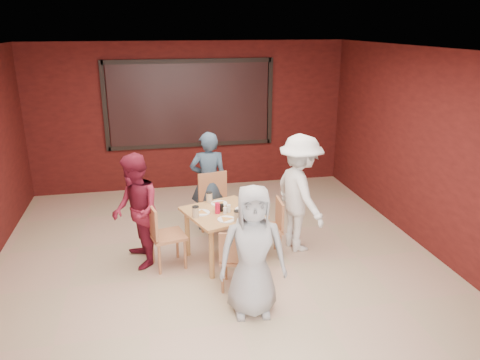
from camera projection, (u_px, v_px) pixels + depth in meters
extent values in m
plane|color=tan|center=(222.00, 272.00, 6.14)|extent=(7.00, 7.00, 0.00)
cube|color=black|center=(190.00, 104.00, 8.82)|extent=(3.00, 0.02, 1.50)
cube|color=#B4834A|center=(223.00, 213.00, 6.24)|extent=(1.15, 1.15, 0.04)
cylinder|color=#B4834A|center=(187.00, 233.00, 6.48)|extent=(0.07, 0.07, 0.68)
cylinder|color=#B4834A|center=(233.00, 222.00, 6.83)|extent=(0.07, 0.07, 0.68)
cylinder|color=#B4834A|center=(212.00, 254.00, 5.89)|extent=(0.07, 0.07, 0.68)
cylinder|color=#B4834A|center=(260.00, 241.00, 6.24)|extent=(0.07, 0.07, 0.68)
cylinder|color=white|center=(226.00, 219.00, 5.97)|extent=(0.23, 0.23, 0.01)
cone|color=gold|center=(226.00, 218.00, 5.97)|extent=(0.21, 0.21, 0.02)
cylinder|color=beige|center=(237.00, 217.00, 5.89)|extent=(0.09, 0.09, 0.14)
cylinder|color=black|center=(237.00, 211.00, 5.87)|extent=(0.09, 0.09, 0.01)
cylinder|color=white|center=(219.00, 203.00, 6.50)|extent=(0.23, 0.23, 0.01)
cone|color=gold|center=(219.00, 202.00, 6.50)|extent=(0.21, 0.21, 0.02)
cylinder|color=beige|center=(209.00, 197.00, 6.54)|extent=(0.09, 0.09, 0.14)
cylinder|color=black|center=(209.00, 192.00, 6.51)|extent=(0.09, 0.09, 0.01)
cylinder|color=white|center=(201.00, 213.00, 6.18)|extent=(0.23, 0.23, 0.01)
cone|color=gold|center=(201.00, 212.00, 6.18)|extent=(0.21, 0.21, 0.02)
cylinder|color=beige|center=(196.00, 212.00, 6.03)|extent=(0.09, 0.09, 0.14)
cylinder|color=black|center=(195.00, 207.00, 6.00)|extent=(0.09, 0.09, 0.01)
cylinder|color=white|center=(243.00, 209.00, 6.29)|extent=(0.23, 0.23, 0.01)
cone|color=gold|center=(243.00, 208.00, 6.29)|extent=(0.21, 0.21, 0.02)
cylinder|color=beige|center=(248.00, 201.00, 6.40)|extent=(0.09, 0.09, 0.14)
cylinder|color=black|center=(248.00, 196.00, 6.38)|extent=(0.09, 0.09, 0.01)
cylinder|color=silver|center=(229.00, 208.00, 6.21)|extent=(0.06, 0.06, 0.10)
cylinder|color=silver|center=(225.00, 210.00, 6.16)|extent=(0.05, 0.05, 0.08)
cylinder|color=#B40C2B|center=(217.00, 208.00, 6.16)|extent=(0.07, 0.07, 0.15)
cube|color=black|center=(220.00, 208.00, 6.23)|extent=(0.11, 0.06, 0.10)
cube|color=#AF6C44|center=(237.00, 258.00, 5.67)|extent=(0.49, 0.49, 0.04)
cylinder|color=#AF6C44|center=(251.00, 267.00, 5.87)|extent=(0.03, 0.03, 0.38)
cylinder|color=#AF6C44|center=(226.00, 266.00, 5.90)|extent=(0.03, 0.03, 0.38)
cylinder|color=#AF6C44|center=(249.00, 280.00, 5.57)|extent=(0.03, 0.03, 0.38)
cylinder|color=#AF6C44|center=(223.00, 279.00, 5.60)|extent=(0.03, 0.03, 0.38)
cube|color=#AF6C44|center=(235.00, 248.00, 5.43)|extent=(0.38, 0.15, 0.37)
cube|color=#AF6C44|center=(218.00, 207.00, 7.06)|extent=(0.54, 0.54, 0.04)
cylinder|color=#AF6C44|center=(211.00, 228.00, 6.91)|extent=(0.04, 0.04, 0.45)
cylinder|color=#AF6C44|center=(234.00, 224.00, 7.04)|extent=(0.04, 0.04, 0.45)
cylinder|color=#AF6C44|center=(202.00, 219.00, 7.23)|extent=(0.04, 0.04, 0.45)
cylinder|color=#AF6C44|center=(225.00, 215.00, 7.37)|extent=(0.04, 0.04, 0.45)
cube|color=#AF6C44|center=(213.00, 186.00, 7.16)|extent=(0.46, 0.13, 0.44)
cube|color=#AF6C44|center=(168.00, 236.00, 6.16)|extent=(0.51, 0.51, 0.04)
cylinder|color=#AF6C44|center=(185.00, 254.00, 6.15)|extent=(0.04, 0.04, 0.42)
cylinder|color=#AF6C44|center=(177.00, 244.00, 6.45)|extent=(0.04, 0.04, 0.42)
cylinder|color=#AF6C44|center=(160.00, 260.00, 6.02)|extent=(0.04, 0.04, 0.42)
cylinder|color=#AF6C44|center=(153.00, 249.00, 6.32)|extent=(0.04, 0.04, 0.42)
cube|color=#AF6C44|center=(152.00, 221.00, 6.01)|extent=(0.13, 0.43, 0.41)
cube|color=#AF6C44|center=(267.00, 229.00, 6.45)|extent=(0.42, 0.42, 0.04)
cylinder|color=#AF6C44|center=(253.00, 238.00, 6.65)|extent=(0.03, 0.03, 0.38)
cylinder|color=#AF6C44|center=(257.00, 249.00, 6.35)|extent=(0.03, 0.03, 0.38)
cylinder|color=#AF6C44|center=(275.00, 237.00, 6.69)|extent=(0.03, 0.03, 0.38)
cylinder|color=#AF6C44|center=(280.00, 247.00, 6.39)|extent=(0.03, 0.03, 0.38)
cube|color=#AF6C44|center=(280.00, 213.00, 6.41)|extent=(0.06, 0.39, 0.37)
imported|color=#A1A1A1|center=(253.00, 251.00, 5.06)|extent=(0.79, 0.56, 1.51)
imported|color=#314558|center=(209.00, 181.00, 7.21)|extent=(0.60, 0.41, 1.57)
imported|color=maroon|center=(136.00, 211.00, 6.11)|extent=(0.71, 0.84, 1.53)
imported|color=white|center=(300.00, 193.00, 6.55)|extent=(0.81, 1.18, 1.68)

